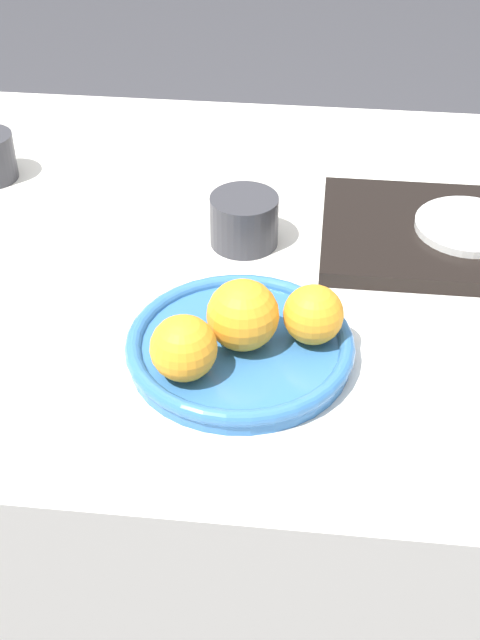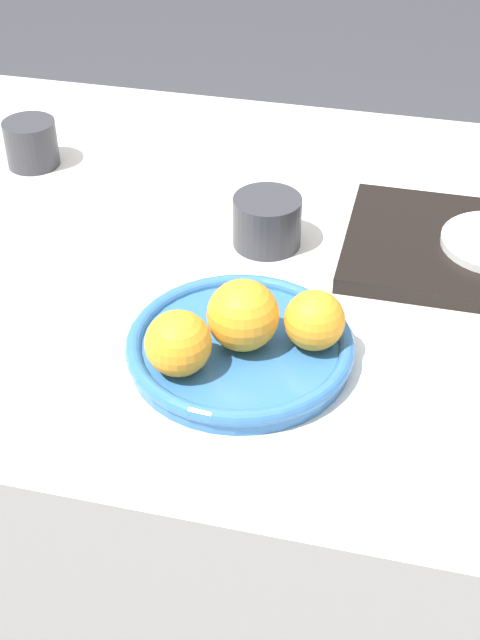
{
  "view_description": "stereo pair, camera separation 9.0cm",
  "coord_description": "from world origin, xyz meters",
  "px_view_note": "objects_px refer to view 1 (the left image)",
  "views": [
    {
      "loc": [
        0.16,
        -0.91,
        1.31
      ],
      "look_at": [
        0.08,
        -0.21,
        0.76
      ],
      "focal_mm": 50.0,
      "sensor_mm": 36.0,
      "label": 1
    },
    {
      "loc": [
        0.25,
        -0.9,
        1.31
      ],
      "look_at": [
        0.08,
        -0.21,
        0.76
      ],
      "focal_mm": 50.0,
      "sensor_mm": 36.0,
      "label": 2
    }
  ],
  "objects_px": {
    "serving_tray": "(467,236)",
    "side_plate": "(468,226)",
    "fruit_platter": "(240,347)",
    "orange_1": "(183,348)",
    "orange_2": "(313,315)",
    "cup_1": "(244,220)",
    "orange_0": "(243,315)"
  },
  "relations": [
    {
      "from": "side_plate",
      "to": "fruit_platter",
      "type": "bearing_deg",
      "value": -135.56
    },
    {
      "from": "fruit_platter",
      "to": "serving_tray",
      "type": "xyz_separation_m",
      "value": [
        0.25,
        0.25,
        -0.0
      ]
    },
    {
      "from": "orange_0",
      "to": "orange_1",
      "type": "distance_m",
      "value": 0.08
    },
    {
      "from": "orange_1",
      "to": "orange_2",
      "type": "bearing_deg",
      "value": 29.65
    },
    {
      "from": "side_plate",
      "to": "orange_1",
      "type": "bearing_deg",
      "value": -135.11
    },
    {
      "from": "fruit_platter",
      "to": "serving_tray",
      "type": "relative_size",
      "value": 0.67
    },
    {
      "from": "orange_0",
      "to": "cup_1",
      "type": "bearing_deg",
      "value": 95.77
    },
    {
      "from": "orange_1",
      "to": "cup_1",
      "type": "xyz_separation_m",
      "value": [
        0.03,
        0.27,
        -0.02
      ]
    },
    {
      "from": "serving_tray",
      "to": "cup_1",
      "type": "bearing_deg",
      "value": -174.1
    },
    {
      "from": "cup_1",
      "to": "side_plate",
      "type": "bearing_deg",
      "value": 5.9
    },
    {
      "from": "fruit_platter",
      "to": "side_plate",
      "type": "distance_m",
      "value": 0.36
    },
    {
      "from": "fruit_platter",
      "to": "orange_1",
      "type": "height_order",
      "value": "orange_1"
    },
    {
      "from": "side_plate",
      "to": "cup_1",
      "type": "xyz_separation_m",
      "value": [
        -0.27,
        -0.03,
        0.01
      ]
    },
    {
      "from": "orange_1",
      "to": "orange_2",
      "type": "height_order",
      "value": "orange_1"
    },
    {
      "from": "orange_1",
      "to": "orange_0",
      "type": "bearing_deg",
      "value": 45.92
    },
    {
      "from": "side_plate",
      "to": "cup_1",
      "type": "relative_size",
      "value": 1.56
    },
    {
      "from": "orange_0",
      "to": "orange_1",
      "type": "bearing_deg",
      "value": -134.08
    },
    {
      "from": "cup_1",
      "to": "orange_2",
      "type": "bearing_deg",
      "value": -65.51
    },
    {
      "from": "orange_1",
      "to": "cup_1",
      "type": "distance_m",
      "value": 0.28
    },
    {
      "from": "orange_0",
      "to": "fruit_platter",
      "type": "bearing_deg",
      "value": -165.65
    },
    {
      "from": "orange_1",
      "to": "cup_1",
      "type": "relative_size",
      "value": 0.79
    },
    {
      "from": "orange_1",
      "to": "orange_2",
      "type": "xyz_separation_m",
      "value": [
        0.12,
        0.07,
        -0.0
      ]
    },
    {
      "from": "orange_1",
      "to": "serving_tray",
      "type": "bearing_deg",
      "value": 44.89
    },
    {
      "from": "fruit_platter",
      "to": "orange_1",
      "type": "bearing_deg",
      "value": -132.89
    },
    {
      "from": "orange_2",
      "to": "cup_1",
      "type": "relative_size",
      "value": 0.75
    },
    {
      "from": "serving_tray",
      "to": "side_plate",
      "type": "distance_m",
      "value": 0.01
    },
    {
      "from": "orange_0",
      "to": "cup_1",
      "type": "xyz_separation_m",
      "value": [
        -0.02,
        0.22,
        -0.02
      ]
    },
    {
      "from": "orange_2",
      "to": "side_plate",
      "type": "distance_m",
      "value": 0.3
    },
    {
      "from": "fruit_platter",
      "to": "orange_2",
      "type": "distance_m",
      "value": 0.08
    },
    {
      "from": "fruit_platter",
      "to": "orange_2",
      "type": "height_order",
      "value": "orange_2"
    },
    {
      "from": "orange_0",
      "to": "serving_tray",
      "type": "height_order",
      "value": "orange_0"
    },
    {
      "from": "orange_2",
      "to": "serving_tray",
      "type": "bearing_deg",
      "value": 52.14
    }
  ]
}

